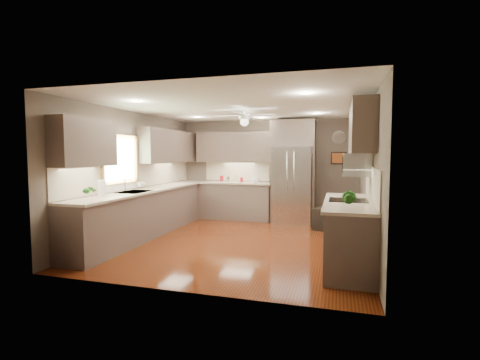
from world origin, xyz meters
The scene contains 28 objects.
floor centered at (0.00, 0.00, 0.00)m, with size 5.00×5.00×0.00m, color #441909.
ceiling centered at (0.00, 0.00, 2.50)m, with size 5.00×5.00×0.00m, color white.
wall_back centered at (0.00, 2.50, 1.25)m, with size 4.50×4.50×0.00m, color brown.
wall_front centered at (0.00, -2.50, 1.25)m, with size 4.50×4.50×0.00m, color brown.
wall_left centered at (-2.25, 0.00, 1.25)m, with size 5.00×5.00×0.00m, color brown.
wall_right centered at (2.25, 0.00, 1.25)m, with size 5.00×5.00×0.00m, color brown.
canister_a centered at (-1.13, 2.24, 1.02)m, with size 0.09×0.09×0.15m, color maroon.
canister_b centered at (-0.95, 2.22, 1.01)m, with size 0.08×0.08×0.13m, color silver.
canister_c centered at (-0.76, 2.23, 1.03)m, with size 0.11×0.11×0.18m, color #BFBE8F.
canister_d centered at (-0.60, 2.24, 1.00)m, with size 0.08×0.08×0.12m, color maroon.
soap_bottle centered at (-2.08, 0.01, 1.03)m, with size 0.08×0.08×0.18m, color white.
potted_plant_left centered at (-1.97, -1.70, 1.08)m, with size 0.15×0.10×0.29m, color #205F1B.
potted_plant_right centered at (1.90, -1.79, 1.12)m, with size 0.20×0.16×0.35m, color #205F1B.
bowl centered at (-0.25, 2.24, 0.96)m, with size 0.20×0.20×0.05m, color #BFBE8F.
left_run centered at (-1.95, 0.15, 0.48)m, with size 0.65×4.70×1.45m.
back_run centered at (-0.72, 2.20, 0.48)m, with size 1.85×0.65×1.45m.
uppers centered at (-0.74, 0.71, 1.87)m, with size 4.50×4.70×0.95m.
window centered at (-2.22, -0.50, 1.55)m, with size 0.05×1.12×0.92m.
sink centered at (-1.93, -0.50, 0.91)m, with size 0.50×0.70×0.32m.
refrigerator centered at (0.70, 2.16, 1.19)m, with size 1.06×0.75×2.45m.
right_run centered at (1.93, -0.80, 0.48)m, with size 0.70×2.20×1.45m.
microwave centered at (2.03, -0.55, 1.48)m, with size 0.43×0.55×0.34m.
ceiling_fan centered at (0.00, 0.30, 2.33)m, with size 1.18×1.18×0.32m.
recessed_lights centered at (-0.04, 0.40, 2.49)m, with size 2.84×3.14×0.01m.
wall_clock centered at (1.75, 2.48, 2.05)m, with size 0.30×0.03×0.30m.
framed_print centered at (1.75, 2.48, 1.55)m, with size 0.36×0.03×0.30m.
stool centered at (1.48, 1.46, 0.24)m, with size 0.51×0.51×0.47m.
paper_towel centered at (-1.98, -1.36, 1.08)m, with size 0.12×0.12×0.30m.
Camera 1 is at (1.77, -6.19, 1.64)m, focal length 26.00 mm.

